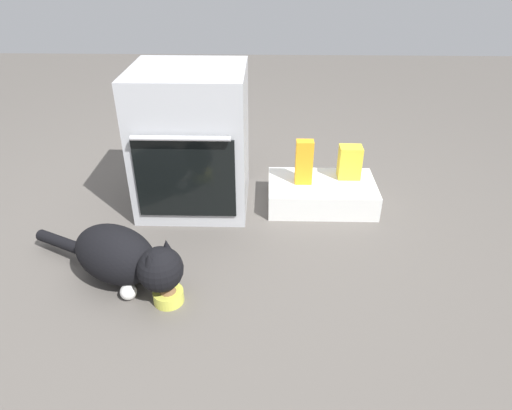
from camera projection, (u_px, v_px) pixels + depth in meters
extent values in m
plane|color=#56514C|center=(198.00, 249.00, 2.17)|extent=(8.00, 8.00, 0.00)
cube|color=#B7BABF|center=(192.00, 140.00, 2.36)|extent=(0.56, 0.52, 0.74)
cube|color=black|center=(185.00, 179.00, 2.18)|extent=(0.48, 0.01, 0.40)
cylinder|color=silver|center=(180.00, 138.00, 2.04)|extent=(0.45, 0.02, 0.02)
cube|color=white|center=(321.00, 193.00, 2.49)|extent=(0.57, 0.36, 0.13)
cylinder|color=#D1D14C|center=(169.00, 296.00, 1.84)|extent=(0.12, 0.12, 0.05)
sphere|color=brown|center=(168.00, 293.00, 1.84)|extent=(0.07, 0.07, 0.07)
ellipsoid|color=black|center=(115.00, 254.00, 1.90)|extent=(0.46, 0.40, 0.24)
sphere|color=black|center=(160.00, 269.00, 1.79)|extent=(0.18, 0.18, 0.18)
cone|color=black|center=(167.00, 248.00, 1.79)|extent=(0.06, 0.06, 0.08)
cone|color=black|center=(150.00, 262.00, 1.72)|extent=(0.06, 0.06, 0.08)
cylinder|color=black|center=(64.00, 243.00, 2.07)|extent=(0.32, 0.21, 0.07)
sphere|color=silver|center=(150.00, 273.00, 1.96)|extent=(0.07, 0.07, 0.07)
sphere|color=silver|center=(128.00, 292.00, 1.86)|extent=(0.07, 0.07, 0.07)
cube|color=yellow|center=(350.00, 162.00, 2.46)|extent=(0.12, 0.09, 0.18)
cube|color=orange|center=(304.00, 162.00, 2.39)|extent=(0.09, 0.06, 0.24)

